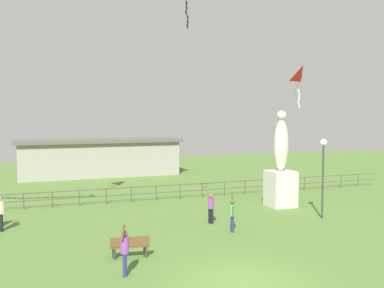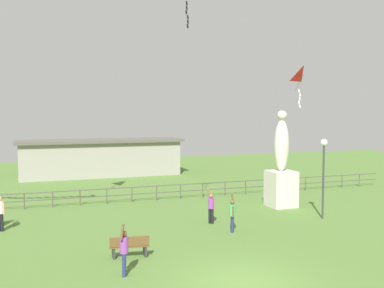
# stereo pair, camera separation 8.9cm
# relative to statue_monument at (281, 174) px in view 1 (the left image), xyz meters

# --- Properties ---
(ground_plane) EXTENTS (80.00, 80.00, 0.00)m
(ground_plane) POSITION_rel_statue_monument_xyz_m (-7.27, -9.84, -1.92)
(ground_plane) COLOR #517533
(statue_monument) EXTENTS (1.50, 1.50, 5.66)m
(statue_monument) POSITION_rel_statue_monument_xyz_m (0.00, 0.00, 0.00)
(statue_monument) COLOR beige
(statue_monument) RESTS_ON ground_plane
(lamppost) EXTENTS (0.36, 0.36, 4.18)m
(lamppost) POSITION_rel_statue_monument_xyz_m (0.48, -3.39, 1.14)
(lamppost) COLOR #38383D
(lamppost) RESTS_ON ground_plane
(park_bench) EXTENTS (1.54, 0.61, 0.85)m
(park_bench) POSITION_rel_statue_monument_xyz_m (-10.31, -6.23, -1.46)
(park_bench) COLOR brown
(park_bench) RESTS_ON ground_plane
(person_0) EXTENTS (0.33, 0.45, 1.77)m
(person_0) POSITION_rel_statue_monument_xyz_m (-5.07, -4.20, -1.03)
(person_0) COLOR navy
(person_0) RESTS_ON ground_plane
(person_1) EXTENTS (0.34, 0.43, 1.75)m
(person_1) POSITION_rel_statue_monument_xyz_m (-5.42, -2.40, -1.04)
(person_1) COLOR black
(person_1) RESTS_ON ground_plane
(person_2) EXTENTS (0.32, 0.47, 1.84)m
(person_2) POSITION_rel_statue_monument_xyz_m (-10.86, -8.03, -0.99)
(person_2) COLOR navy
(person_2) RESTS_ON ground_plane
(person_3) EXTENTS (0.46, 0.42, 1.94)m
(person_3) POSITION_rel_statue_monument_xyz_m (-15.26, -0.46, -0.95)
(person_3) COLOR black
(person_3) RESTS_ON ground_plane
(kite_2) EXTENTS (0.95, 0.97, 2.38)m
(kite_2) POSITION_rel_statue_monument_xyz_m (1.09, -0.48, 5.72)
(kite_2) COLOR red
(waterfront_railing) EXTENTS (36.03, 0.06, 0.95)m
(waterfront_railing) POSITION_rel_statue_monument_xyz_m (-7.51, 4.16, -1.29)
(waterfront_railing) COLOR #4C4742
(waterfront_railing) RESTS_ON ground_plane
(pavilion_building) EXTENTS (14.03, 3.82, 3.20)m
(pavilion_building) POSITION_rel_statue_monument_xyz_m (-8.28, 16.16, -0.29)
(pavilion_building) COLOR gray
(pavilion_building) RESTS_ON ground_plane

